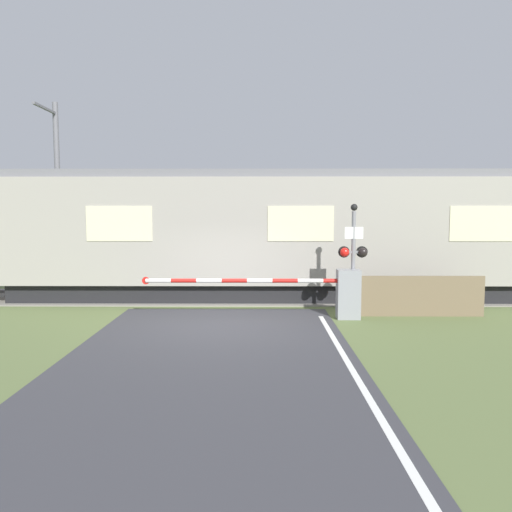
% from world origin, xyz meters
% --- Properties ---
extents(ground_plane, '(80.00, 80.00, 0.00)m').
position_xyz_m(ground_plane, '(0.00, 0.00, 0.00)').
color(ground_plane, '#5B6B3D').
extents(track_bed, '(36.00, 3.20, 0.13)m').
position_xyz_m(track_bed, '(0.00, 4.05, 0.02)').
color(track_bed, gray).
rests_on(track_bed, ground_plane).
extents(train, '(19.52, 2.99, 4.09)m').
position_xyz_m(train, '(2.16, 4.04, 2.09)').
color(train, black).
rests_on(train, ground_plane).
extents(crossing_barrier, '(5.74, 0.44, 1.30)m').
position_xyz_m(crossing_barrier, '(2.86, 0.82, 0.71)').
color(crossing_barrier, gray).
rests_on(crossing_barrier, ground_plane).
extents(signal_post, '(0.78, 0.26, 3.02)m').
position_xyz_m(signal_post, '(3.43, 0.93, 1.72)').
color(signal_post, gray).
rests_on(signal_post, ground_plane).
extents(catenary_pole, '(0.20, 1.90, 6.84)m').
position_xyz_m(catenary_pole, '(-6.59, 6.48, 3.57)').
color(catenary_pole, slate).
rests_on(catenary_pole, ground_plane).
extents(roadside_fence, '(3.46, 0.06, 1.10)m').
position_xyz_m(roadside_fence, '(5.27, 1.12, 0.55)').
color(roadside_fence, '#726047').
rests_on(roadside_fence, ground_plane).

